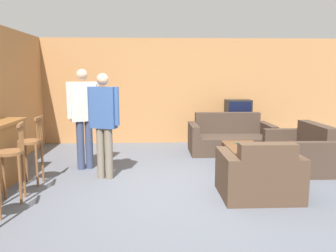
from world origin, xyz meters
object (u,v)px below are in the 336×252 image
at_px(book_on_table, 240,143).
at_px(person_by_window, 84,113).
at_px(tv_unit, 237,133).
at_px(bar_chair_mid, 12,160).
at_px(bar_chair_far, 31,148).
at_px(person_by_counter, 104,120).
at_px(tv, 238,111).
at_px(loveseat_right, 301,152).
at_px(couch_far, 230,139).
at_px(armchair_near, 259,177).
at_px(coffee_table, 244,149).

bearing_deg(book_on_table, person_by_window, -179.52).
bearing_deg(tv_unit, bar_chair_mid, -138.11).
distance_m(bar_chair_far, person_by_counter, 1.19).
relative_size(bar_chair_far, tv, 1.78).
relative_size(bar_chair_mid, loveseat_right, 0.73).
distance_m(couch_far, armchair_near, 2.75).
bearing_deg(person_by_window, loveseat_right, -1.23).
height_order(bar_chair_far, couch_far, bar_chair_far).
height_order(book_on_table, person_by_window, person_by_window).
bearing_deg(tv, book_on_table, -102.76).
distance_m(armchair_near, tv, 3.61).
height_order(couch_far, tv, tv).
xyz_separation_m(couch_far, armchair_near, (-0.21, -2.74, 0.00)).
xyz_separation_m(tv_unit, person_by_counter, (-2.86, -2.58, 0.71)).
height_order(couch_far, armchair_near, couch_far).
xyz_separation_m(bar_chair_far, person_by_counter, (1.09, 0.26, 0.40)).
bearing_deg(bar_chair_far, armchair_near, -11.46).
relative_size(bar_chair_mid, couch_far, 0.60).
xyz_separation_m(bar_chair_mid, loveseat_right, (4.63, 1.47, -0.29)).
xyz_separation_m(tv_unit, person_by_window, (-3.31, -1.99, 0.75)).
relative_size(tv_unit, tv, 1.79).
distance_m(bar_chair_mid, person_by_counter, 1.52).
bearing_deg(book_on_table, couch_far, 86.13).
bearing_deg(couch_far, bar_chair_mid, -142.41).
distance_m(loveseat_right, coffee_table, 1.10).
distance_m(loveseat_right, book_on_table, 1.13).
bearing_deg(coffee_table, tv_unit, 78.87).
relative_size(bar_chair_mid, tv, 1.78).
xyz_separation_m(book_on_table, person_by_counter, (-2.42, -0.61, 0.54)).
bearing_deg(loveseat_right, tv, 107.97).
xyz_separation_m(bar_chair_mid, tv, (3.96, 3.55, 0.26)).
height_order(tv_unit, person_by_counter, person_by_counter).
height_order(bar_chair_mid, couch_far, bar_chair_mid).
relative_size(coffee_table, book_on_table, 6.23).
xyz_separation_m(armchair_near, person_by_counter, (-2.29, 0.95, 0.69)).
bearing_deg(loveseat_right, person_by_window, 178.77).
relative_size(bar_chair_mid, person_by_counter, 0.62).
distance_m(coffee_table, tv_unit, 2.19).
bearing_deg(tv, coffee_table, -101.15).
bearing_deg(bar_chair_mid, person_by_counter, 41.63).
xyz_separation_m(armchair_near, person_by_window, (-2.74, 1.53, 0.74)).
xyz_separation_m(couch_far, person_by_window, (-2.95, -1.21, 0.74)).
bearing_deg(tv, armchair_near, -99.27).
relative_size(bar_chair_far, couch_far, 0.60).
relative_size(coffee_table, tv_unit, 0.97).
relative_size(bar_chair_mid, coffee_table, 1.03).
relative_size(book_on_table, person_by_window, 0.09).
bearing_deg(tv_unit, tv, -90.00).
relative_size(bar_chair_far, coffee_table, 1.03).
distance_m(couch_far, loveseat_right, 1.66).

